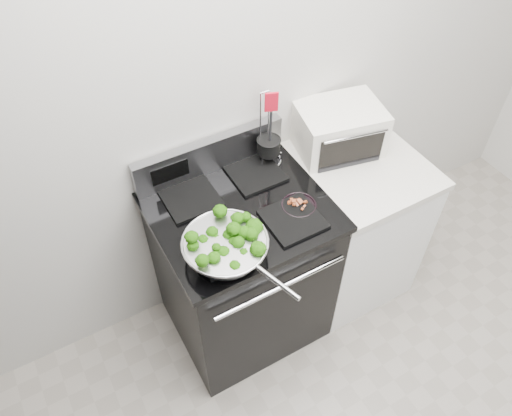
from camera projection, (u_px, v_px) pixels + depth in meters
back_wall at (262, 77)px, 2.25m from camera, size 4.00×0.02×2.70m
gas_range at (242, 269)px, 2.59m from camera, size 0.79×0.69×1.13m
counter at (349, 224)px, 2.83m from camera, size 0.62×0.68×0.92m
skillet at (226, 246)px, 2.03m from camera, size 0.36×0.56×0.08m
broccoli_pile at (225, 243)px, 2.02m from camera, size 0.28×0.28×0.10m
bacon_plate at (299, 204)px, 2.25m from camera, size 0.16×0.16×0.04m
utensil_holder at (269, 150)px, 2.42m from camera, size 0.13×0.13×0.41m
toaster_oven at (339, 129)px, 2.50m from camera, size 0.47×0.39×0.24m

